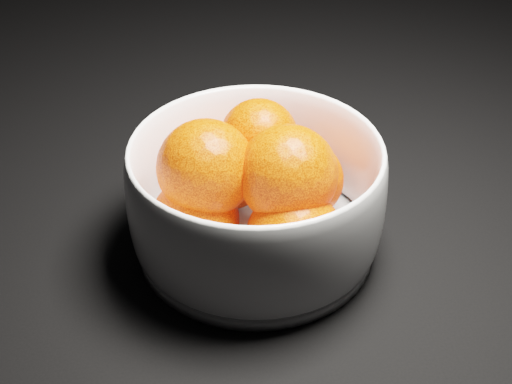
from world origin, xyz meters
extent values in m
cube|color=black|center=(0.00, 0.00, 0.00)|extent=(3.00, 3.00, 0.00)
cylinder|color=white|center=(0.23, -0.06, 0.01)|extent=(0.21, 0.21, 0.01)
sphere|color=#FF410B|center=(0.27, -0.04, 0.05)|extent=(0.07, 0.07, 0.07)
sphere|color=#FF410B|center=(0.21, -0.01, 0.05)|extent=(0.08, 0.08, 0.08)
sphere|color=#FF410B|center=(0.17, -0.08, 0.05)|extent=(0.07, 0.07, 0.07)
sphere|color=#FF410B|center=(0.25, -0.12, 0.05)|extent=(0.08, 0.08, 0.08)
sphere|color=#FF410B|center=(0.23, -0.03, 0.09)|extent=(0.07, 0.07, 0.07)
sphere|color=#FF410B|center=(0.18, -0.07, 0.09)|extent=(0.08, 0.08, 0.08)
sphere|color=#FF410B|center=(0.25, -0.09, 0.09)|extent=(0.08, 0.08, 0.08)
camera|label=1|loc=(0.15, -0.55, 0.42)|focal=50.00mm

